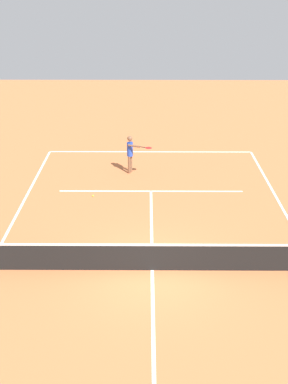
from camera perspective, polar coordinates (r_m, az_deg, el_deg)
ground_plane at (r=16.49m, az=0.93°, el=-8.76°), size 60.00×60.00×0.00m
court_lines at (r=16.49m, az=0.93°, el=-8.75°), size 10.70×22.92×0.01m
tennis_net at (r=16.23m, az=0.94°, el=-7.29°), size 11.30×0.10×1.07m
player_serving at (r=23.66m, az=-1.48°, el=4.61°), size 1.20×0.95×1.80m
tennis_ball at (r=21.62m, az=-5.75°, el=-0.43°), size 0.07×0.07×0.07m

